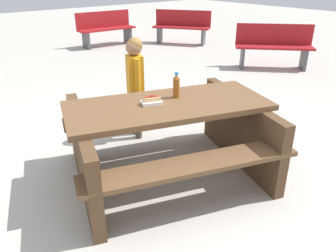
# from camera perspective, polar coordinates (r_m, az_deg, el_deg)

# --- Properties ---
(ground_plane) EXTENTS (30.00, 30.00, 0.00)m
(ground_plane) POSITION_cam_1_polar(r_m,az_deg,el_deg) (3.34, -0.00, -8.19)
(ground_plane) COLOR #B7B2A8
(ground_plane) RESTS_ON ground
(picnic_table) EXTENTS (2.17, 1.92, 0.75)m
(picnic_table) POSITION_cam_1_polar(r_m,az_deg,el_deg) (3.12, -0.00, -1.34)
(picnic_table) COLOR brown
(picnic_table) RESTS_ON ground
(soda_bottle) EXTENTS (0.06, 0.06, 0.24)m
(soda_bottle) POSITION_cam_1_polar(r_m,az_deg,el_deg) (3.10, 1.42, 6.79)
(soda_bottle) COLOR brown
(soda_bottle) RESTS_ON picnic_table
(hotdog_tray) EXTENTS (0.21, 0.17, 0.08)m
(hotdog_tray) POSITION_cam_1_polar(r_m,az_deg,el_deg) (2.96, -2.78, 4.28)
(hotdog_tray) COLOR white
(hotdog_tray) RESTS_ON picnic_table
(child_in_coat) EXTENTS (0.22, 0.28, 1.17)m
(child_in_coat) POSITION_cam_1_polar(r_m,az_deg,el_deg) (3.82, -5.60, 8.50)
(child_in_coat) COLOR brown
(child_in_coat) RESTS_ON ground
(park_bench_near) EXTENTS (1.18, 1.46, 0.85)m
(park_bench_near) POSITION_cam_1_polar(r_m,az_deg,el_deg) (9.33, 2.38, 16.54)
(park_bench_near) COLOR maroon
(park_bench_near) RESTS_ON ground
(park_bench_mid) EXTENTS (1.32, 1.37, 0.85)m
(park_bench_mid) POSITION_cam_1_polar(r_m,az_deg,el_deg) (7.21, 17.48, 12.91)
(park_bench_mid) COLOR maroon
(park_bench_mid) RESTS_ON ground
(park_bench_far) EXTENTS (1.52, 0.48, 0.85)m
(park_bench_far) POSITION_cam_1_polar(r_m,az_deg,el_deg) (9.20, -10.50, 16.05)
(park_bench_far) COLOR maroon
(park_bench_far) RESTS_ON ground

